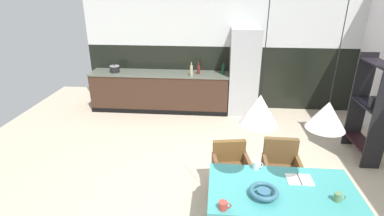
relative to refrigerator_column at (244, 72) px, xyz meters
name	(u,v)px	position (x,y,z in m)	size (l,w,h in m)	color
ground_plane	(220,197)	(-0.50, -3.11, -0.96)	(9.18, 9.18, 0.00)	#BFAE94
back_wall_splashback_dark	(221,77)	(-0.50, 0.36, -0.23)	(6.30, 0.12, 1.47)	black
back_wall_panel_upper	(223,13)	(-0.50, 0.36, 1.24)	(6.30, 0.12, 1.47)	silver
kitchen_counter	(160,91)	(-1.92, 0.00, -0.51)	(3.19, 0.63, 0.91)	#3C251B
refrigerator_column	(244,72)	(0.00, 0.00, 0.00)	(0.64, 0.60, 1.92)	#ADAFB2
dining_table	(282,193)	(0.15, -3.83, -0.28)	(1.59, 0.88, 0.73)	teal
armchair_facing_counter	(230,162)	(-0.37, -2.97, -0.46)	(0.55, 0.54, 0.76)	brown
armchair_near_window	(281,162)	(0.31, -2.98, -0.43)	(0.50, 0.48, 0.83)	brown
fruit_bowl	(264,192)	(-0.08, -3.96, -0.18)	(0.30, 0.30, 0.08)	#33607F
open_book	(299,180)	(0.36, -3.64, -0.23)	(0.28, 0.21, 0.02)	white
mug_tall_blue	(256,165)	(-0.10, -3.46, -0.18)	(0.12, 0.08, 0.10)	white
mug_glass_clear	(223,205)	(-0.50, -4.18, -0.19)	(0.13, 0.09, 0.08)	#B23D33
mug_dark_espresso	(338,197)	(0.66, -3.97, -0.18)	(0.12, 0.07, 0.09)	#5B8456
cooking_pot	(115,69)	(-2.94, -0.05, 0.02)	(0.22, 0.22, 0.17)	black
bottle_wine_green	(199,70)	(-1.01, -0.03, 0.05)	(0.07, 0.07, 0.26)	maroon
bottle_spice_small	(191,70)	(-1.16, -0.20, 0.07)	(0.06, 0.06, 0.30)	tan
bottle_oil_tall	(223,69)	(-0.46, -0.02, 0.07)	(0.07, 0.07, 0.28)	#0F3319
open_shelf_unit	(371,105)	(1.92, -1.80, -0.01)	(0.30, 0.83, 1.81)	black
pendant_lamp_over_table_near	(260,110)	(-0.17, -3.78, 0.66)	(0.39, 0.39, 1.42)	black
pendant_lamp_over_table_far	(327,115)	(0.46, -3.81, 0.64)	(0.37, 0.37, 1.43)	black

